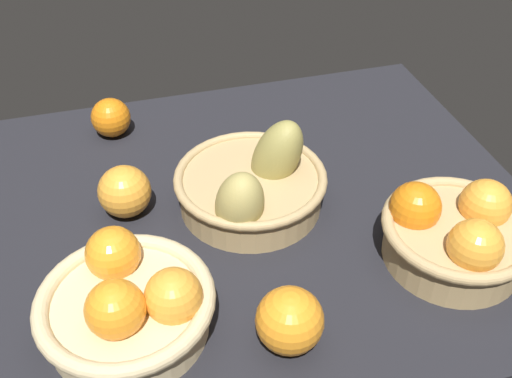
# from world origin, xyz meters

# --- Properties ---
(market_tray) EXTENTS (0.84, 0.72, 0.03)m
(market_tray) POSITION_xyz_m (0.00, 0.00, 0.01)
(market_tray) COLOR black
(market_tray) RESTS_ON ground
(basket_center_pears) EXTENTS (0.23, 0.23, 0.15)m
(basket_center_pears) POSITION_xyz_m (-0.00, 0.01, 0.07)
(basket_center_pears) COLOR tan
(basket_center_pears) RESTS_ON market_tray
(basket_near_left) EXTENTS (0.22, 0.22, 0.11)m
(basket_near_left) POSITION_xyz_m (-0.21, -0.17, 0.07)
(basket_near_left) COLOR #D3BC8C
(basket_near_left) RESTS_ON market_tray
(basket_near_right) EXTENTS (0.20, 0.20, 0.11)m
(basket_near_right) POSITION_xyz_m (0.23, -0.17, 0.08)
(basket_near_right) COLOR tan
(basket_near_right) RESTS_ON market_tray
(loose_orange_front_gap) EXTENTS (0.08, 0.08, 0.08)m
(loose_orange_front_gap) POSITION_xyz_m (-0.19, 0.04, 0.07)
(loose_orange_front_gap) COLOR #F49E33
(loose_orange_front_gap) RESTS_ON market_tray
(loose_orange_back_gap) EXTENTS (0.07, 0.07, 0.07)m
(loose_orange_back_gap) POSITION_xyz_m (-0.19, 0.26, 0.06)
(loose_orange_back_gap) COLOR orange
(loose_orange_back_gap) RESTS_ON market_tray
(loose_orange_side_gap) EXTENTS (0.08, 0.08, 0.08)m
(loose_orange_side_gap) POSITION_xyz_m (-0.03, -0.25, 0.07)
(loose_orange_side_gap) COLOR orange
(loose_orange_side_gap) RESTS_ON market_tray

